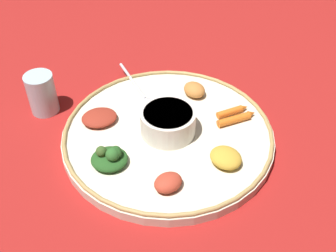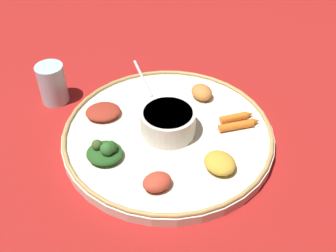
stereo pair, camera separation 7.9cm
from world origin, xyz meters
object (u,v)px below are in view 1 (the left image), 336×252
at_px(carrot_outer, 232,111).
at_px(drinking_glass, 42,96).
at_px(greens_pile, 110,157).
at_px(spoon, 140,91).
at_px(carrot_near_spoon, 236,118).
at_px(center_bowl, 168,121).

bearing_deg(carrot_outer, drinking_glass, -107.09).
distance_m(greens_pile, drinking_glass, 0.24).
bearing_deg(drinking_glass, spoon, 87.84).
relative_size(carrot_near_spoon, carrot_outer, 1.19).
bearing_deg(carrot_near_spoon, spoon, -126.94).
xyz_separation_m(carrot_outer, drinking_glass, (-0.12, -0.38, 0.01)).
relative_size(greens_pile, carrot_outer, 1.07).
relative_size(spoon, drinking_glass, 2.02).
height_order(carrot_outer, drinking_glass, drinking_glass).
distance_m(center_bowl, drinking_glass, 0.28).
height_order(greens_pile, carrot_outer, greens_pile).
relative_size(carrot_outer, drinking_glass, 0.82).
height_order(center_bowl, carrot_outer, center_bowl).
relative_size(center_bowl, drinking_glass, 1.21).
height_order(center_bowl, spoon, center_bowl).
bearing_deg(spoon, drinking_glass, -92.16).
bearing_deg(drinking_glass, greens_pile, 30.67).
bearing_deg(center_bowl, drinking_glass, -120.83).
relative_size(spoon, greens_pile, 2.30).
bearing_deg(spoon, carrot_outer, 57.95).
distance_m(spoon, greens_pile, 0.21).
relative_size(center_bowl, greens_pile, 1.38).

